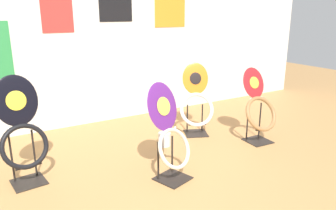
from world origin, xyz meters
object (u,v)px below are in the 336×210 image
(toilet_seat_display_orange_sun, at_px, (196,104))
(toilet_seat_display_crimson_swirl, at_px, (259,109))
(paint_can, at_px, (164,139))
(toilet_seat_display_purple_note, at_px, (169,134))
(toilet_seat_display_jazz_black, at_px, (22,133))

(toilet_seat_display_orange_sun, distance_m, toilet_seat_display_crimson_swirl, 0.76)
(paint_can, bearing_deg, toilet_seat_display_crimson_swirl, -23.53)
(toilet_seat_display_purple_note, bearing_deg, toilet_seat_display_orange_sun, 42.54)
(toilet_seat_display_purple_note, bearing_deg, toilet_seat_display_crimson_swirl, 9.62)
(toilet_seat_display_crimson_swirl, distance_m, paint_can, 1.17)
(toilet_seat_display_crimson_swirl, bearing_deg, toilet_seat_display_purple_note, -170.38)
(toilet_seat_display_jazz_black, relative_size, toilet_seat_display_orange_sun, 1.11)
(toilet_seat_display_crimson_swirl, bearing_deg, toilet_seat_display_orange_sun, 129.98)
(toilet_seat_display_orange_sun, height_order, paint_can, toilet_seat_display_orange_sun)
(toilet_seat_display_crimson_swirl, xyz_separation_m, paint_can, (-1.03, 0.45, -0.32))
(paint_can, bearing_deg, toilet_seat_display_purple_note, -116.96)
(toilet_seat_display_crimson_swirl, bearing_deg, toilet_seat_display_jazz_black, 171.74)
(toilet_seat_display_jazz_black, xyz_separation_m, toilet_seat_display_orange_sun, (2.05, 0.21, -0.09))
(toilet_seat_display_jazz_black, xyz_separation_m, paint_can, (1.50, 0.08, -0.40))
(toilet_seat_display_orange_sun, xyz_separation_m, toilet_seat_display_crimson_swirl, (0.49, -0.58, 0.01))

